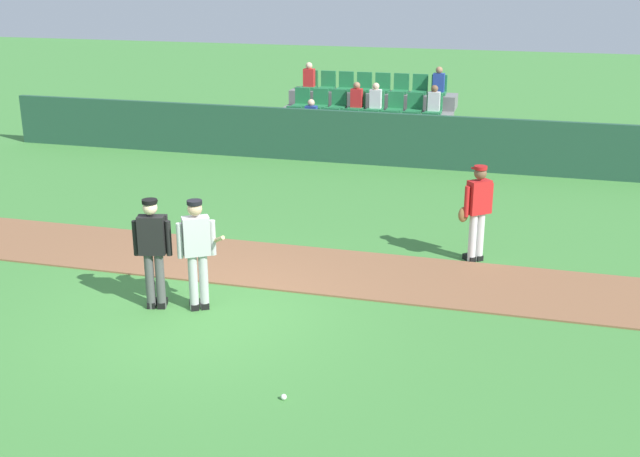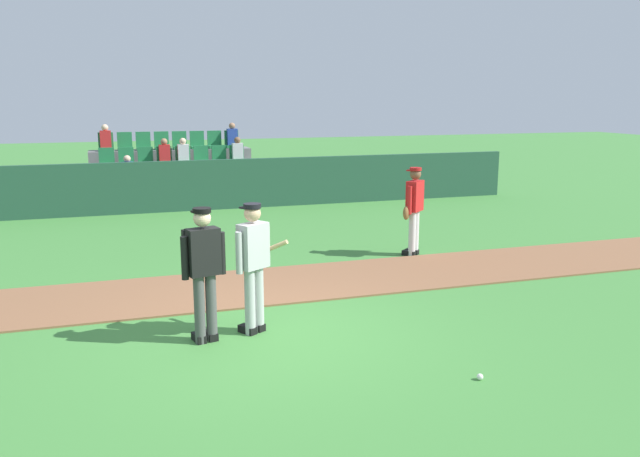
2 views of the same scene
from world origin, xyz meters
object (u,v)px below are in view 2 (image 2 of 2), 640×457
(batter_grey_jersey, at_px, (254,263))
(runner_red_jersey, at_px, (414,208))
(baseball, at_px, (480,377))
(umpire_home_plate, at_px, (203,267))

(batter_grey_jersey, distance_m, runner_red_jersey, 5.09)
(baseball, bearing_deg, batter_grey_jersey, 132.98)
(umpire_home_plate, bearing_deg, batter_grey_jersey, 10.15)
(runner_red_jersey, relative_size, baseball, 23.78)
(runner_red_jersey, bearing_deg, batter_grey_jersey, -140.31)
(batter_grey_jersey, height_order, umpire_home_plate, same)
(umpire_home_plate, relative_size, runner_red_jersey, 1.00)
(umpire_home_plate, bearing_deg, runner_red_jersey, 36.29)
(umpire_home_plate, relative_size, baseball, 23.78)
(umpire_home_plate, xyz_separation_m, baseball, (2.76, -2.12, -0.96))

